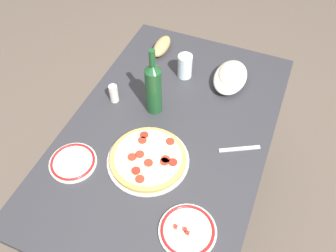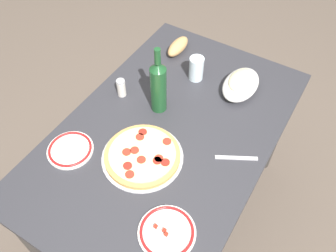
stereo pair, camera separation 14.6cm
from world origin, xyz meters
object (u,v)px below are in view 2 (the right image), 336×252
pepperoni_pizza (142,155)px  water_glass (196,68)px  side_plate_far (167,232)px  dining_table (168,148)px  baked_pasta_dish (241,84)px  side_plate_near (70,149)px  wine_bottle (158,86)px  bread_loaf (178,46)px  spice_shaker (121,88)px

pepperoni_pizza → water_glass: water_glass is taller
side_plate_far → dining_table: bearing=-149.2°
baked_pasta_dish → side_plate_near: 0.81m
baked_pasta_dish → dining_table: bearing=-22.8°
baked_pasta_dish → wine_bottle: size_ratio=0.74×
wine_bottle → bread_loaf: bearing=-161.7°
pepperoni_pizza → wine_bottle: (-0.26, -0.09, 0.12)m
wine_bottle → side_plate_near: 0.44m
side_plate_far → spice_shaker: 0.70m
baked_pasta_dish → spice_shaker: spice_shaker is taller
wine_bottle → spice_shaker: 0.21m
pepperoni_pizza → dining_table: bearing=175.0°
water_glass → wine_bottle: bearing=-10.5°
side_plate_near → side_plate_far: size_ratio=0.93×
dining_table → side_plate_near: 0.43m
water_glass → spice_shaker: (0.27, -0.24, -0.02)m
pepperoni_pizza → side_plate_near: bearing=-65.1°
water_glass → bread_loaf: (-0.13, -0.17, -0.03)m
dining_table → side_plate_far: 0.47m
pepperoni_pizza → water_glass: (-0.52, -0.04, 0.04)m
side_plate_near → bread_loaf: bread_loaf is taller
water_glass → side_plate_far: 0.79m
pepperoni_pizza → side_plate_far: 0.33m
dining_table → spice_shaker: bearing=-103.9°
baked_pasta_dish → side_plate_near: bearing=-33.2°
baked_pasta_dish → spice_shaker: bearing=-55.6°
pepperoni_pizza → water_glass: bearing=-175.5°
side_plate_near → bread_loaf: 0.77m
pepperoni_pizza → bread_loaf: bearing=-161.6°
dining_table → side_plate_near: size_ratio=7.04×
side_plate_far → bread_loaf: 0.98m
side_plate_near → spice_shaker: (-0.37, -0.01, 0.03)m
pepperoni_pizza → bread_loaf: 0.68m
water_glass → baked_pasta_dish: bearing=99.0°
water_glass → side_plate_near: bearing=-19.5°
pepperoni_pizza → side_plate_far: size_ratio=1.62×
wine_bottle → bread_loaf: wine_bottle is taller
side_plate_far → side_plate_near: bearing=-100.2°
side_plate_far → bread_loaf: size_ratio=1.21×
wine_bottle → side_plate_near: wine_bottle is taller
water_glass → pepperoni_pizza: bearing=4.5°
wine_bottle → side_plate_near: bearing=-24.9°
dining_table → water_glass: bearing=-170.9°
wine_bottle → spice_shaker: size_ratio=3.75×
dining_table → side_plate_far: size_ratio=6.53×
side_plate_far → bread_loaf: bread_loaf is taller
wine_bottle → side_plate_far: bearing=34.9°
dining_table → side_plate_near: bearing=-43.8°
dining_table → water_glass: (-0.35, -0.06, 0.19)m
dining_table → water_glass: size_ratio=11.08×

